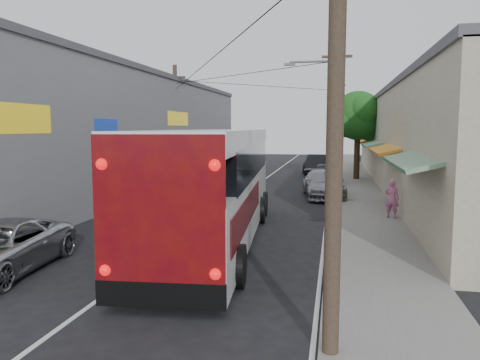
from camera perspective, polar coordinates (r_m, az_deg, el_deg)
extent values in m
plane|color=black|center=(11.68, -16.20, -13.37)|extent=(120.00, 120.00, 0.00)
cube|color=slate|center=(29.97, 13.88, -1.17)|extent=(3.00, 80.00, 0.12)
cube|color=#BDB596|center=(32.24, 21.92, 4.32)|extent=(6.00, 40.00, 6.00)
cube|color=#4C4C51|center=(32.30, 22.15, 9.82)|extent=(6.20, 40.00, 0.30)
cube|color=#16662C|center=(15.93, 20.50, 2.39)|extent=(1.39, 6.00, 0.46)
cube|color=#D35C18|center=(23.85, 17.53, 3.68)|extent=(1.39, 6.00, 0.46)
cube|color=#16662C|center=(31.81, 16.04, 4.33)|extent=(1.39, 6.00, 0.46)
cube|color=#D35C18|center=(39.79, 15.15, 4.71)|extent=(1.39, 6.00, 0.46)
cube|color=#16662C|center=(47.77, 14.55, 4.97)|extent=(1.39, 6.00, 0.46)
cube|color=slate|center=(30.91, -14.89, 5.42)|extent=(7.00, 36.00, 7.00)
cube|color=#4C4C51|center=(31.07, -15.08, 12.07)|extent=(7.20, 36.00, 0.30)
cube|color=yellow|center=(17.12, -25.51, 6.78)|extent=(0.12, 3.50, 1.00)
cube|color=#1433A5|center=(22.21, -16.07, 5.36)|extent=(0.12, 2.20, 1.40)
cube|color=yellow|center=(31.43, -7.61, 7.41)|extent=(0.12, 4.00, 0.90)
cylinder|color=#473828|center=(7.70, 11.53, 7.04)|extent=(0.28, 0.28, 8.00)
cylinder|color=#473828|center=(22.70, 11.56, 6.51)|extent=(0.28, 0.28, 8.00)
cube|color=#473828|center=(22.94, 11.75, 14.52)|extent=(1.40, 0.12, 0.12)
cylinder|color=#473828|center=(37.70, 11.57, 6.40)|extent=(0.28, 0.28, 8.00)
cube|color=#473828|center=(37.84, 11.68, 11.25)|extent=(1.40, 0.12, 0.12)
cylinder|color=#473828|center=(52.70, 11.57, 6.35)|extent=(0.28, 0.28, 8.00)
cube|color=#473828|center=(52.80, 11.65, 9.82)|extent=(1.40, 0.12, 0.12)
cylinder|color=#473828|center=(31.47, -7.86, 6.50)|extent=(0.28, 0.28, 8.00)
cube|color=#473828|center=(31.64, -7.95, 12.30)|extent=(1.40, 0.12, 0.12)
cylinder|color=#59595E|center=(22.94, 8.90, 14.07)|extent=(2.20, 0.10, 0.10)
cube|color=#59595E|center=(23.00, 6.08, 13.84)|extent=(0.50, 0.18, 0.12)
cylinder|color=#3F2B19|center=(35.78, 14.06, 3.14)|extent=(0.44, 0.44, 4.00)
sphere|color=#144A13|center=(35.75, 14.18, 7.62)|extent=(3.60, 3.60, 3.60)
sphere|color=#144A13|center=(36.39, 15.70, 6.61)|extent=(2.60, 2.60, 2.60)
sphere|color=#144A13|center=(35.31, 12.73, 7.03)|extent=(2.40, 2.40, 2.40)
sphere|color=#144A13|center=(34.78, 14.94, 8.30)|extent=(2.20, 2.20, 2.20)
sphere|color=#144A13|center=(36.64, 13.66, 7.92)|extent=(2.00, 2.00, 2.00)
cube|color=silver|center=(16.02, -3.15, -3.11)|extent=(3.85, 13.30, 2.08)
cube|color=black|center=(16.38, -2.86, 2.48)|extent=(3.69, 11.12, 1.09)
cube|color=silver|center=(15.81, -3.20, 5.12)|extent=(3.85, 13.30, 0.55)
cube|color=maroon|center=(9.54, -9.86, -4.03)|extent=(2.71, 0.32, 3.17)
cube|color=black|center=(9.98, -9.67, -13.64)|extent=(2.73, 0.34, 0.55)
sphere|color=red|center=(10.17, -16.10, -10.51)|extent=(0.24, 0.24, 0.24)
sphere|color=red|center=(9.55, -3.02, -11.38)|extent=(0.24, 0.24, 0.24)
sphere|color=red|center=(9.77, -16.49, 1.86)|extent=(0.24, 0.24, 0.24)
sphere|color=red|center=(9.12, -3.10, 1.81)|extent=(0.24, 0.24, 0.24)
cylinder|color=black|center=(12.17, -13.29, -9.76)|extent=(0.42, 1.12, 1.09)
cylinder|color=black|center=(11.56, -0.23, -10.46)|extent=(0.42, 1.12, 1.09)
cylinder|color=black|center=(19.57, -5.47, -3.51)|extent=(0.42, 1.12, 1.09)
cylinder|color=black|center=(19.19, 2.55, -3.68)|extent=(0.42, 1.12, 1.09)
cylinder|color=black|center=(21.15, -4.54, -2.76)|extent=(0.42, 1.12, 1.09)
cylinder|color=black|center=(20.81, 2.87, -2.90)|extent=(0.42, 1.12, 1.09)
imported|color=gray|center=(26.68, 10.12, -0.51)|extent=(2.78, 5.37, 1.49)
imported|color=#242529|center=(32.67, 10.39, 0.73)|extent=(1.87, 4.43, 1.49)
imported|color=black|center=(40.02, 9.46, 1.88)|extent=(2.24, 5.17, 1.65)
imported|color=#C36797|center=(20.68, 18.04, -2.16)|extent=(0.70, 0.58, 1.64)
imported|color=#8FA5D1|center=(27.00, 11.84, -0.15)|extent=(0.80, 0.65, 1.55)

